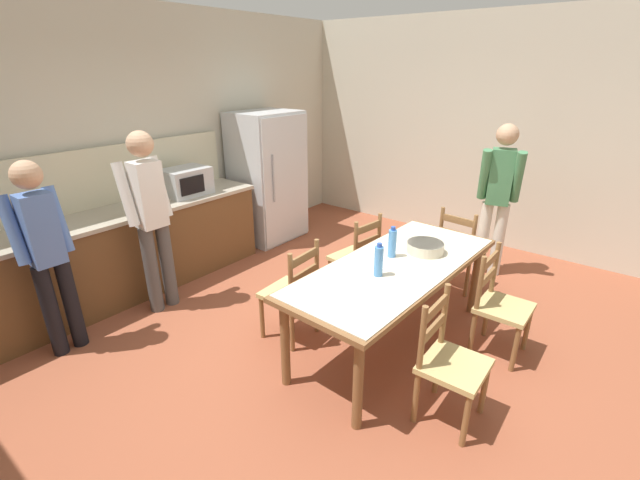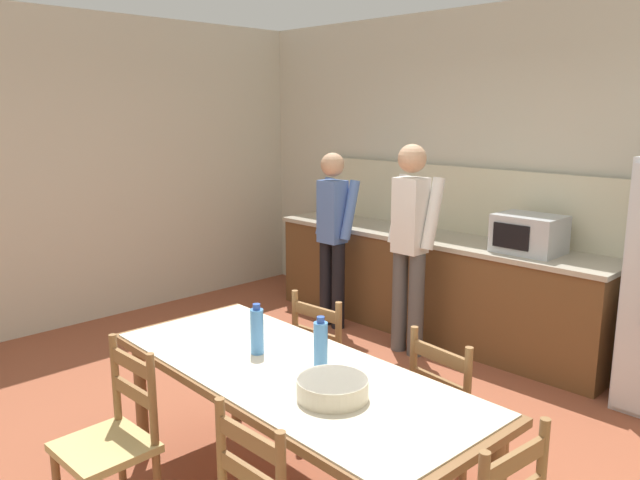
{
  "view_description": "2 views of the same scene",
  "coord_description": "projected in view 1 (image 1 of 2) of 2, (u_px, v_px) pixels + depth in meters",
  "views": [
    {
      "loc": [
        -2.52,
        -1.9,
        2.27
      ],
      "look_at": [
        0.05,
        0.14,
        0.93
      ],
      "focal_mm": 24.0,
      "sensor_mm": 36.0,
      "label": 1
    },
    {
      "loc": [
        2.49,
        -2.33,
        2.02
      ],
      "look_at": [
        -0.16,
        0.27,
        1.24
      ],
      "focal_mm": 35.0,
      "sensor_mm": 36.0,
      "label": 2
    }
  ],
  "objects": [
    {
      "name": "ground_plane",
      "position": [
        329.0,
        342.0,
        3.78
      ],
      "size": [
        8.32,
        8.32,
        0.0
      ],
      "primitive_type": "plane",
      "color": "brown"
    },
    {
      "name": "wall_back",
      "position": [
        141.0,
        145.0,
        4.76
      ],
      "size": [
        6.52,
        0.12,
        2.9
      ],
      "primitive_type": "cube",
      "color": "beige",
      "rests_on": "ground"
    },
    {
      "name": "wall_right",
      "position": [
        481.0,
        133.0,
        5.59
      ],
      "size": [
        0.12,
        5.2,
        2.9
      ],
      "primitive_type": "cube",
      "color": "beige",
      "rests_on": "ground"
    },
    {
      "name": "kitchen_counter",
      "position": [
        114.0,
        256.0,
        4.37
      ],
      "size": [
        3.33,
        0.66,
        0.91
      ],
      "color": "brown",
      "rests_on": "ground"
    },
    {
      "name": "counter_splashback",
      "position": [
        85.0,
        180.0,
        4.27
      ],
      "size": [
        3.29,
        0.03,
        0.6
      ],
      "primitive_type": "cube",
      "color": "beige",
      "rests_on": "kitchen_counter"
    },
    {
      "name": "refrigerator",
      "position": [
        268.0,
        177.0,
        5.79
      ],
      "size": [
        0.87,
        0.73,
        1.72
      ],
      "color": "silver",
      "rests_on": "ground"
    },
    {
      "name": "microwave",
      "position": [
        186.0,
        181.0,
        4.81
      ],
      "size": [
        0.5,
        0.39,
        0.3
      ],
      "color": "#B2B7BC",
      "rests_on": "kitchen_counter"
    },
    {
      "name": "dining_table",
      "position": [
        395.0,
        273.0,
        3.52
      ],
      "size": [
        2.16,
        0.94,
        0.77
      ],
      "rotation": [
        0.0,
        0.0,
        -0.03
      ],
      "color": "brown",
      "rests_on": "ground"
    },
    {
      "name": "bottle_near_centre",
      "position": [
        379.0,
        261.0,
        3.26
      ],
      "size": [
        0.07,
        0.07,
        0.27
      ],
      "color": "#4C8ED6",
      "rests_on": "dining_table"
    },
    {
      "name": "bottle_off_centre",
      "position": [
        392.0,
        243.0,
        3.58
      ],
      "size": [
        0.07,
        0.07,
        0.27
      ],
      "color": "#4C8ED6",
      "rests_on": "dining_table"
    },
    {
      "name": "serving_bowl",
      "position": [
        425.0,
        247.0,
        3.69
      ],
      "size": [
        0.32,
        0.32,
        0.09
      ],
      "color": "beige",
      "rests_on": "dining_table"
    },
    {
      "name": "chair_side_near_right",
      "position": [
        500.0,
        305.0,
        3.51
      ],
      "size": [
        0.42,
        0.4,
        0.91
      ],
      "rotation": [
        0.0,
        0.0,
        0.01
      ],
      "color": "olive",
      "rests_on": "ground"
    },
    {
      "name": "chair_side_far_right",
      "position": [
        357.0,
        258.0,
        4.38
      ],
      "size": [
        0.47,
        0.45,
        0.91
      ],
      "rotation": [
        0.0,
        0.0,
        3.02
      ],
      "color": "olive",
      "rests_on": "ground"
    },
    {
      "name": "chair_side_near_left",
      "position": [
        449.0,
        362.0,
        2.84
      ],
      "size": [
        0.43,
        0.41,
        0.91
      ],
      "rotation": [
        0.0,
        0.0,
        0.02
      ],
      "color": "olive",
      "rests_on": "ground"
    },
    {
      "name": "chair_side_far_left",
      "position": [
        292.0,
        292.0,
        3.71
      ],
      "size": [
        0.44,
        0.42,
        0.91
      ],
      "rotation": [
        0.0,
        0.0,
        3.2
      ],
      "color": "olive",
      "rests_on": "ground"
    },
    {
      "name": "chair_head_end",
      "position": [
        460.0,
        250.0,
        4.57
      ],
      "size": [
        0.44,
        0.46,
        0.91
      ],
      "rotation": [
        0.0,
        0.0,
        1.47
      ],
      "color": "olive",
      "rests_on": "ground"
    },
    {
      "name": "person_at_sink",
      "position": [
        46.0,
        250.0,
        3.36
      ],
      "size": [
        0.41,
        0.28,
        1.64
      ],
      "rotation": [
        0.0,
        0.0,
        1.57
      ],
      "color": "black",
      "rests_on": "ground"
    },
    {
      "name": "person_at_counter",
      "position": [
        151.0,
        214.0,
        3.98
      ],
      "size": [
        0.44,
        0.3,
        1.75
      ],
      "rotation": [
        0.0,
        0.0,
        1.57
      ],
      "color": "#4C4C4C",
      "rests_on": "ground"
    },
    {
      "name": "person_by_table",
      "position": [
        498.0,
        194.0,
        4.69
      ],
      "size": [
        0.37,
        0.48,
        1.71
      ],
      "rotation": [
        0.0,
        0.0,
        3.44
      ],
      "color": "silver",
      "rests_on": "ground"
    }
  ]
}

